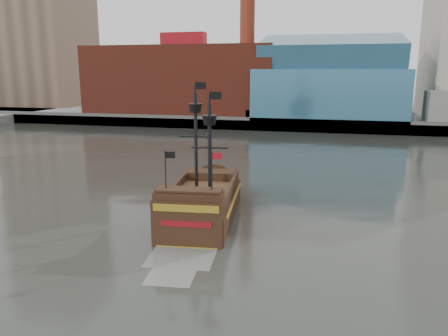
# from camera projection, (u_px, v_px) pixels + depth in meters

# --- Properties ---
(ground) EXTENTS (400.00, 400.00, 0.00)m
(ground) POSITION_uv_depth(u_px,v_px,m) (144.00, 260.00, 27.40)
(ground) COLOR #2B2E29
(ground) RESTS_ON ground
(promenade_far) EXTENTS (220.00, 60.00, 2.00)m
(promenade_far) POSITION_uv_depth(u_px,v_px,m) (289.00, 113.00, 114.34)
(promenade_far) COLOR slate
(promenade_far) RESTS_ON ground
(seawall) EXTENTS (220.00, 1.00, 2.60)m
(seawall) POSITION_uv_depth(u_px,v_px,m) (275.00, 124.00, 86.33)
(seawall) COLOR #4C4C49
(seawall) RESTS_ON ground
(skyline) EXTENTS (149.00, 45.00, 62.00)m
(skyline) POSITION_uv_depth(u_px,v_px,m) (312.00, 14.00, 100.97)
(skyline) COLOR brown
(skyline) RESTS_ON promenade_far
(pirate_ship) EXTENTS (6.26, 15.82, 11.53)m
(pirate_ship) POSITION_uv_depth(u_px,v_px,m) (202.00, 207.00, 34.75)
(pirate_ship) COLOR black
(pirate_ship) RESTS_ON ground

